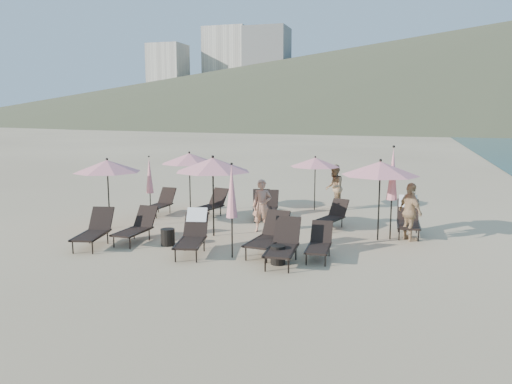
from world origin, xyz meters
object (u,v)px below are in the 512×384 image
(umbrella_closed_2, at_px, (149,176))
(lounger_1, at_px, (137,227))
(lounger_11, at_px, (408,217))
(umbrella_open_1, at_px, (213,165))
(lounger_2, at_px, (193,233))
(lounger_4, at_px, (283,244))
(beachgoer_b, at_px, (334,187))
(lounger_5, at_px, (319,243))
(lounger_0, at_px, (94,230))
(umbrella_open_0, at_px, (107,166))
(lounger_7, at_px, (211,204))
(umbrella_closed_1, at_px, (393,174))
(side_table_1, at_px, (278,255))
(umbrella_closed_0, at_px, (232,192))
(lounger_8, at_px, (268,206))
(lounger_3, at_px, (269,235))
(umbrella_open_2, at_px, (380,168))
(umbrella_open_3, at_px, (189,158))
(side_table_0, at_px, (168,237))
(umbrella_open_4, at_px, (315,162))
(lounger_9, at_px, (262,206))
(beachgoer_a, at_px, (262,206))
(beachgoer_c, at_px, (410,212))
(lounger_10, at_px, (332,216))

(umbrella_closed_2, bearing_deg, lounger_1, -68.69)
(lounger_11, xyz_separation_m, umbrella_open_1, (-5.71, -2.05, 1.66))
(lounger_2, height_order, lounger_4, lounger_2)
(umbrella_open_1, bearing_deg, beachgoer_b, 61.54)
(lounger_5, bearing_deg, lounger_2, -174.55)
(lounger_0, distance_m, umbrella_closed_2, 3.72)
(umbrella_open_0, bearing_deg, umbrella_open_1, 0.93)
(umbrella_closed_2, bearing_deg, lounger_7, 37.17)
(lounger_7, xyz_separation_m, umbrella_closed_1, (6.44, -1.56, 1.51))
(lounger_11, distance_m, side_table_1, 5.29)
(umbrella_open_0, relative_size, umbrella_closed_0, 0.93)
(lounger_2, relative_size, lounger_8, 1.10)
(lounger_3, relative_size, umbrella_closed_0, 0.76)
(umbrella_open_2, xyz_separation_m, side_table_1, (-2.23, -3.20, -1.91))
(umbrella_open_0, height_order, umbrella_open_3, same)
(lounger_0, relative_size, side_table_0, 3.84)
(umbrella_open_4, bearing_deg, umbrella_open_2, -57.29)
(lounger_5, height_order, umbrella_closed_1, umbrella_closed_1)
(lounger_4, distance_m, lounger_5, 1.04)
(lounger_9, bearing_deg, beachgoer_a, -91.28)
(lounger_4, xyz_separation_m, side_table_0, (-3.56, 0.62, -0.24))
(lounger_8, height_order, beachgoer_c, beachgoer_c)
(lounger_2, bearing_deg, umbrella_open_0, 141.40)
(umbrella_closed_1, bearing_deg, side_table_0, -156.68)
(lounger_1, relative_size, umbrella_closed_2, 0.73)
(lounger_8, distance_m, beachgoer_c, 5.23)
(lounger_4, xyz_separation_m, side_table_1, (-0.09, -0.19, -0.25))
(lounger_4, height_order, lounger_7, lounger_4)
(lounger_2, height_order, beachgoer_a, beachgoer_a)
(lounger_11, xyz_separation_m, beachgoer_c, (0.05, -0.85, 0.33))
(lounger_3, relative_size, lounger_7, 1.06)
(lounger_10, xyz_separation_m, umbrella_closed_1, (1.89, -1.01, 1.55))
(side_table_1, bearing_deg, beachgoer_a, 113.11)
(lounger_1, xyz_separation_m, side_table_0, (1.06, -0.10, -0.21))
(umbrella_open_1, xyz_separation_m, umbrella_open_2, (4.87, 0.95, -0.05))
(umbrella_open_3, distance_m, umbrella_open_4, 4.85)
(lounger_10, height_order, beachgoer_a, beachgoer_a)
(lounger_3, height_order, lounger_11, lounger_11)
(umbrella_closed_0, xyz_separation_m, umbrella_closed_1, (3.87, 3.21, 0.22))
(umbrella_open_0, distance_m, umbrella_closed_0, 5.38)
(umbrella_closed_2, bearing_deg, lounger_0, -87.07)
(umbrella_open_4, distance_m, umbrella_closed_1, 5.01)
(lounger_10, bearing_deg, lounger_3, -90.85)
(lounger_9, xyz_separation_m, beachgoer_c, (5.10, -1.76, 0.41))
(lounger_3, xyz_separation_m, lounger_11, (3.56, 3.42, 0.05))
(umbrella_open_1, bearing_deg, umbrella_closed_0, -56.50)
(lounger_10, distance_m, umbrella_closed_1, 2.64)
(lounger_1, bearing_deg, umbrella_open_3, 96.61)
(lounger_3, height_order, umbrella_open_3, umbrella_open_3)
(lounger_3, distance_m, lounger_10, 3.74)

